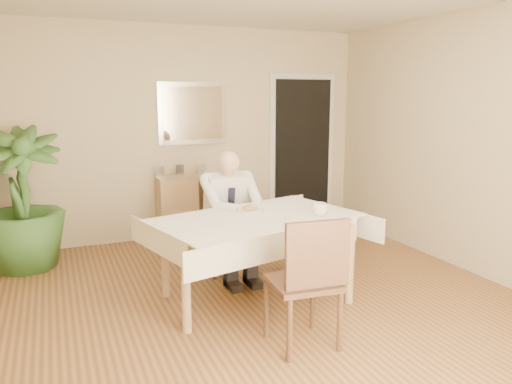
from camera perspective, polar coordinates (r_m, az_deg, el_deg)
name	(u,v)px	position (r m, az deg, el deg)	size (l,w,h in m)	color
room	(273,156)	(3.94, 1.94, 4.09)	(5.00, 5.02, 2.60)	brown
doorway	(302,152)	(6.85, 5.28, 4.52)	(0.96, 0.07, 2.10)	silver
mirror	(193,113)	(6.26, -7.26, 8.91)	(0.86, 0.04, 0.76)	silver
dining_table	(256,226)	(4.29, -0.01, -3.94)	(1.96, 1.44, 0.75)	#A37F52
chair_far	(223,220)	(5.13, -3.77, -3.27)	(0.47, 0.47, 0.91)	#472F1E
chair_near	(309,276)	(3.51, 6.04, -9.50)	(0.49, 0.49, 0.97)	#472F1E
seated_man	(233,209)	(4.82, -2.69, -1.98)	(0.48, 0.72, 1.24)	white
plate	(250,210)	(4.46, -0.67, -2.11)	(0.26, 0.26, 0.02)	white
food	(250,208)	(4.46, -0.67, -1.84)	(0.14, 0.14, 0.06)	olive
knife	(257,210)	(4.42, 0.10, -2.02)	(0.01, 0.01, 0.13)	silver
fork	(249,210)	(4.39, -0.86, -2.11)	(0.01, 0.01, 0.13)	silver
coffee_mug	(319,209)	(4.34, 7.24, -1.95)	(0.14, 0.14, 0.11)	white
sideboard	(198,207)	(6.27, -6.64, -1.73)	(0.99, 0.34, 0.79)	#A37F52
photo_frame_left	(160,172)	(6.11, -10.93, 2.28)	(0.10, 0.02, 0.14)	silver
photo_frame_center	(180,171)	(6.17, -8.69, 2.44)	(0.10, 0.02, 0.14)	silver
photo_frame_right	(202,170)	(6.19, -6.23, 2.54)	(0.10, 0.02, 0.14)	silver
potted_palm	(21,199)	(5.61, -25.23, -0.73)	(0.82, 0.82, 1.47)	#2D5320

